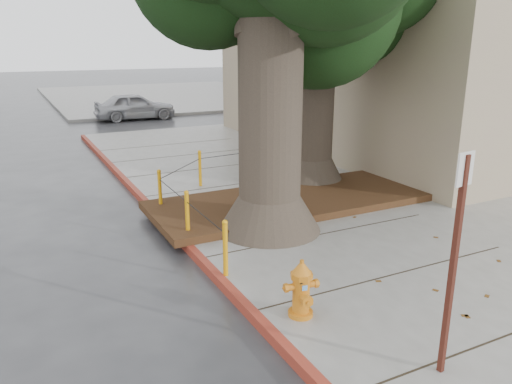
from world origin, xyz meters
TOP-DOWN VIEW (x-y plane):
  - ground at (0.00, 0.00)m, footprint 140.00×140.00m
  - sidewalk_main at (6.00, 2.50)m, footprint 16.00×26.00m
  - sidewalk_far at (6.00, 30.00)m, footprint 16.00×20.00m
  - curb_red at (-2.00, 2.50)m, footprint 0.14×26.00m
  - planter_bed at (0.90, 3.90)m, footprint 6.40×2.60m
  - building_corner at (10.00, 8.50)m, footprint 12.00×13.00m
  - building_side_white at (16.00, 26.00)m, footprint 10.00×10.00m
  - building_side_grey at (22.00, 32.00)m, footprint 12.00×14.00m
  - bollard_ring at (-0.87, 4.38)m, footprint 3.79×5.39m
  - fire_hydrant at (-1.48, -0.39)m, footprint 0.44×0.41m
  - signpost at (-0.69, -2.13)m, footprint 0.25×0.07m
  - car_silver at (1.19, 19.71)m, footprint 3.98×1.69m
  - car_red at (10.03, 18.95)m, footprint 3.49×1.62m

SIDE VIEW (x-z plane):
  - ground at x=0.00m, z-range 0.00..0.00m
  - sidewalk_main at x=6.00m, z-range 0.00..0.15m
  - sidewalk_far at x=6.00m, z-range 0.00..0.15m
  - curb_red at x=-2.00m, z-range -0.01..0.15m
  - planter_bed at x=0.90m, z-range 0.15..0.31m
  - fire_hydrant at x=-1.48m, z-range 0.14..0.96m
  - car_red at x=10.03m, z-range 0.00..1.11m
  - bollard_ring at x=-0.87m, z-range 0.19..1.14m
  - car_silver at x=1.19m, z-range 0.00..1.34m
  - signpost at x=-0.69m, z-range 0.32..2.86m
  - building_side_white at x=16.00m, z-range 0.00..9.00m
  - building_corner at x=10.00m, z-range 0.00..10.00m
  - building_side_grey at x=22.00m, z-range 0.00..12.00m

